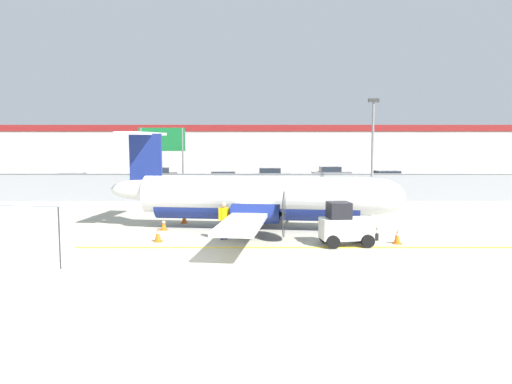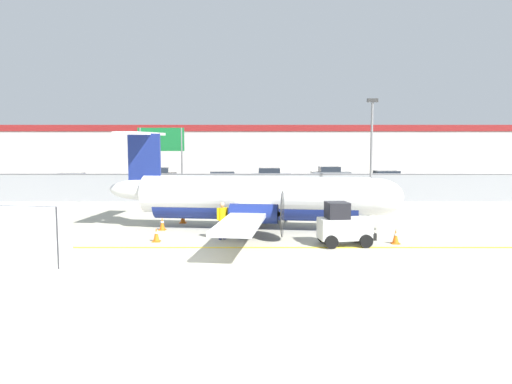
{
  "view_description": "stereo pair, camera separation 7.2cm",
  "coord_description": "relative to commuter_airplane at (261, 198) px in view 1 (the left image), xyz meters",
  "views": [
    {
      "loc": [
        1.35,
        -18.64,
        4.46
      ],
      "look_at": [
        1.34,
        7.43,
        1.8
      ],
      "focal_mm": 35.0,
      "sensor_mm": 36.0,
      "label": 1
    },
    {
      "loc": [
        1.42,
        -18.64,
        4.46
      ],
      "look_at": [
        1.34,
        7.43,
        1.8
      ],
      "focal_mm": 35.0,
      "sensor_mm": 36.0,
      "label": 2
    }
  ],
  "objects": [
    {
      "name": "ground_plane",
      "position": [
        -1.61,
        -4.4,
        -1.6
      ],
      "size": [
        140.0,
        140.0,
        0.01
      ],
      "color": "#B2AD99"
    },
    {
      "name": "perimeter_fence",
      "position": [
        -1.61,
        11.61,
        -0.49
      ],
      "size": [
        98.0,
        0.1,
        2.1
      ],
      "color": "gray",
      "rests_on": "ground"
    },
    {
      "name": "parking_lot_strip",
      "position": [
        -1.61,
        23.11,
        -1.54
      ],
      "size": [
        98.0,
        17.0,
        0.12
      ],
      "color": "#38383A",
      "rests_on": "ground"
    },
    {
      "name": "background_building",
      "position": [
        -1.61,
        41.59,
        1.66
      ],
      "size": [
        91.0,
        8.1,
        6.5
      ],
      "color": "#BCB7B2",
      "rests_on": "ground"
    },
    {
      "name": "commuter_airplane",
      "position": [
        0.0,
        0.0,
        0.0
      ],
      "size": [
        15.06,
        16.08,
        4.92
      ],
      "rotation": [
        0.0,
        0.0,
        -0.12
      ],
      "color": "white",
      "rests_on": "ground"
    },
    {
      "name": "baggage_tug",
      "position": [
        3.56,
        -3.95,
        -0.75
      ],
      "size": [
        2.45,
        1.63,
        1.88
      ],
      "rotation": [
        0.0,
        0.0,
        0.13
      ],
      "color": "silver",
      "rests_on": "ground"
    },
    {
      "name": "ground_crew_worker",
      "position": [
        -1.73,
        -2.62,
        -0.65
      ],
      "size": [
        0.52,
        0.46,
        1.7
      ],
      "rotation": [
        0.0,
        0.0,
        5.23
      ],
      "color": "#191E4C",
      "rests_on": "ground"
    },
    {
      "name": "cargo_container",
      "position": [
        -8.3,
        -7.74,
        -0.5
      ],
      "size": [
        2.71,
        2.38,
        2.2
      ],
      "rotation": [
        0.0,
        0.0,
        -0.17
      ],
      "color": "silver",
      "rests_on": "ground"
    },
    {
      "name": "traffic_cone_near_left",
      "position": [
        -4.63,
        -3.17,
        -1.29
      ],
      "size": [
        0.36,
        0.36,
        0.64
      ],
      "color": "orange",
      "rests_on": "ground"
    },
    {
      "name": "traffic_cone_near_right",
      "position": [
        5.9,
        -3.62,
        -1.29
      ],
      "size": [
        0.36,
        0.36,
        0.64
      ],
      "color": "orange",
      "rests_on": "ground"
    },
    {
      "name": "traffic_cone_far_left",
      "position": [
        -4.92,
        -0.25,
        -1.29
      ],
      "size": [
        0.36,
        0.36,
        0.64
      ],
      "color": "orange",
      "rests_on": "ground"
    },
    {
      "name": "traffic_cone_far_right",
      "position": [
        -4.19,
        1.94,
        -1.29
      ],
      "size": [
        0.36,
        0.36,
        0.64
      ],
      "color": "orange",
      "rests_on": "ground"
    },
    {
      "name": "parked_car_0",
      "position": [
        -16.26,
        18.29,
        -0.71
      ],
      "size": [
        4.3,
        2.22,
        1.58
      ],
      "rotation": [
        0.0,
        0.0,
        0.07
      ],
      "color": "red",
      "rests_on": "parking_lot_strip"
    },
    {
      "name": "parked_car_1",
      "position": [
        -10.69,
        27.62,
        -0.71
      ],
      "size": [
        4.39,
        2.44,
        1.58
      ],
      "rotation": [
        0.0,
        0.0,
        3.28
      ],
      "color": "black",
      "rests_on": "parking_lot_strip"
    },
    {
      "name": "parked_car_2",
      "position": [
        -3.42,
        20.54,
        -0.71
      ],
      "size": [
        4.35,
        2.34,
        1.58
      ],
      "rotation": [
        0.0,
        0.0,
        3.24
      ],
      "color": "red",
      "rests_on": "parking_lot_strip"
    },
    {
      "name": "parked_car_3",
      "position": [
        1.32,
        26.79,
        -0.71
      ],
      "size": [
        4.26,
        2.13,
        1.58
      ],
      "rotation": [
        0.0,
        0.0,
        -0.04
      ],
      "color": "gray",
      "rests_on": "parking_lot_strip"
    },
    {
      "name": "parked_car_4",
      "position": [
        7.98,
        29.57,
        -0.71
      ],
      "size": [
        4.32,
        2.25,
        1.58
      ],
      "rotation": [
        0.0,
        0.0,
        0.08
      ],
      "color": "slate",
      "rests_on": "parking_lot_strip"
    },
    {
      "name": "parked_car_5",
      "position": [
        12.01,
        21.85,
        -0.71
      ],
      "size": [
        4.28,
        2.16,
        1.58
      ],
      "rotation": [
        0.0,
        0.0,
        3.19
      ],
      "color": "#B28C19",
      "rests_on": "parking_lot_strip"
    },
    {
      "name": "apron_light_pole",
      "position": [
        7.52,
        8.34,
        2.7
      ],
      "size": [
        0.7,
        0.3,
        7.27
      ],
      "color": "slate",
      "rests_on": "ground"
    },
    {
      "name": "highway_sign",
      "position": [
        -7.55,
        13.74,
        2.54
      ],
      "size": [
        3.6,
        0.14,
        5.5
      ],
      "color": "slate",
      "rests_on": "ground"
    }
  ]
}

